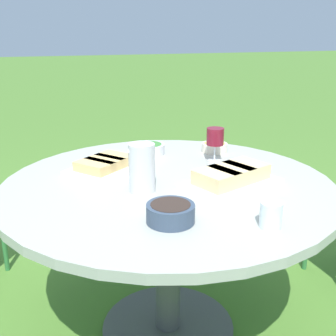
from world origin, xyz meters
The scene contains 10 objects.
ground_plane centered at (0.00, 0.00, 0.00)m, with size 40.00×40.00×0.00m, color #4C7A2D.
dining_table centered at (0.00, 0.00, 0.60)m, with size 1.34×1.34×0.71m.
water_pitcher centered at (0.12, 0.06, 0.81)m, with size 0.11×0.10×0.19m.
wine_glass centered at (-0.29, -0.20, 0.83)m, with size 0.08×0.08×0.16m.
platter_bread_main centered at (-0.22, 0.12, 0.75)m, with size 0.43×0.35×0.08m.
platter_charcuterie centered at (0.22, -0.21, 0.74)m, with size 0.37×0.37×0.06m.
bowl_fries centered at (-0.36, -0.35, 0.74)m, with size 0.13×0.13×0.04m.
bowl_salad centered at (-0.03, -0.41, 0.74)m, with size 0.15×0.15×0.05m.
bowl_olives centered at (0.10, 0.35, 0.75)m, with size 0.16×0.16×0.06m.
cup_water_near centered at (-0.18, 0.48, 0.75)m, with size 0.07×0.07×0.08m.
Camera 1 is at (0.49, 1.52, 1.31)m, focal length 45.00 mm.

